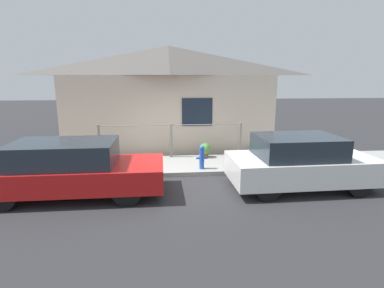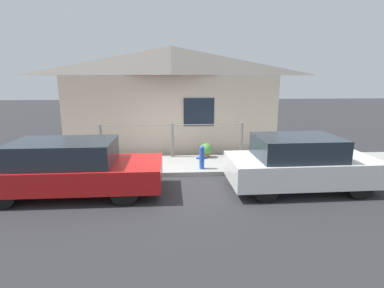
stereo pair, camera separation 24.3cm
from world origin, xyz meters
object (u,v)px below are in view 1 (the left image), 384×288
at_px(car_right, 300,162).
at_px(fire_hydrant, 202,157).
at_px(potted_plant_near_hydrant, 205,149).
at_px(potted_plant_by_fence, 107,153).
at_px(car_left, 71,169).

height_order(car_right, fire_hydrant, car_right).
relative_size(fire_hydrant, potted_plant_near_hydrant, 1.44).
height_order(car_right, potted_plant_near_hydrant, car_right).
bearing_deg(potted_plant_by_fence, fire_hydrant, -15.87).
relative_size(fire_hydrant, potted_plant_by_fence, 1.07).
relative_size(car_right, potted_plant_near_hydrant, 7.52).
bearing_deg(potted_plant_by_fence, car_left, -100.61).
relative_size(car_right, potted_plant_by_fence, 5.59).
bearing_deg(car_right, car_left, 178.87).
height_order(car_left, car_right, car_right).
bearing_deg(car_left, potted_plant_near_hydrant, 36.89).
xyz_separation_m(potted_plant_near_hydrant, potted_plant_by_fence, (-3.20, -0.46, 0.08)).
height_order(potted_plant_near_hydrant, potted_plant_by_fence, potted_plant_by_fence).
distance_m(car_left, car_right, 5.70).
xyz_separation_m(car_left, fire_hydrant, (3.35, 1.47, -0.18)).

